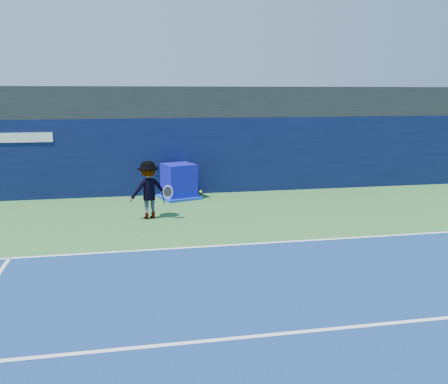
{
  "coord_description": "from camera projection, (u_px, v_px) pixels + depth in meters",
  "views": [
    {
      "loc": [
        -2.12,
        -9.37,
        3.96
      ],
      "look_at": [
        0.77,
        5.2,
        1.0
      ],
      "focal_mm": 40.0,
      "sensor_mm": 36.0,
      "label": 1
    }
  ],
  "objects": [
    {
      "name": "tennis_ball",
      "position": [
        201.0,
        192.0,
        15.49
      ],
      "size": [
        0.07,
        0.07,
        0.07
      ],
      "color": "#DCF01A",
      "rests_on": "ground"
    },
    {
      "name": "stadium_band",
      "position": [
        176.0,
        102.0,
        20.55
      ],
      "size": [
        36.0,
        3.0,
        1.2
      ],
      "primitive_type": "cube",
      "color": "black",
      "rests_on": "back_wall_assembly"
    },
    {
      "name": "equipment_cart",
      "position": [
        179.0,
        183.0,
        18.99
      ],
      "size": [
        1.73,
        1.73,
        1.32
      ],
      "color": "#0E0BA7",
      "rests_on": "ground"
    },
    {
      "name": "tennis_player",
      "position": [
        148.0,
        190.0,
        15.85
      ],
      "size": [
        1.43,
        1.0,
        1.85
      ],
      "color": "silver",
      "rests_on": "ground"
    },
    {
      "name": "baseline",
      "position": [
        212.0,
        246.0,
        13.07
      ],
      "size": [
        24.0,
        0.1,
        0.01
      ],
      "primitive_type": "cube",
      "color": "white",
      "rests_on": "ground"
    },
    {
      "name": "ground",
      "position": [
        237.0,
        290.0,
        10.19
      ],
      "size": [
        80.0,
        80.0,
        0.0
      ],
      "primitive_type": "plane",
      "color": "#316D31",
      "rests_on": "ground"
    },
    {
      "name": "back_wall_assembly",
      "position": [
        180.0,
        155.0,
        20.0
      ],
      "size": [
        36.0,
        1.03,
        3.0
      ],
      "color": "#0A1238",
      "rests_on": "ground"
    },
    {
      "name": "service_line",
      "position": [
        263.0,
        336.0,
        8.26
      ],
      "size": [
        24.0,
        0.1,
        0.01
      ],
      "primitive_type": "cube",
      "color": "white",
      "rests_on": "ground"
    }
  ]
}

